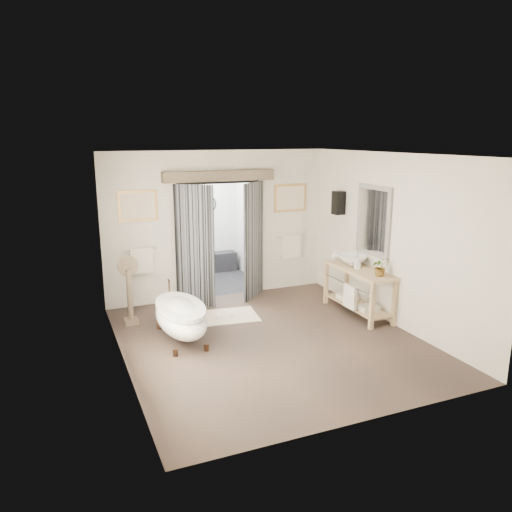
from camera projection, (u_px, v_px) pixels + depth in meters
name	position (u px, v px, depth m)	size (l,w,h in m)	color
ground_plane	(271.00, 341.00, 7.90)	(5.00, 5.00, 0.00)	#4E3C31
room_shell	(272.00, 227.00, 7.35)	(4.52, 5.02, 2.91)	beige
shower_room	(198.00, 238.00, 11.27)	(2.22, 2.01, 2.51)	#252528
back_wall_dressing	(222.00, 221.00, 9.61)	(3.82, 0.68, 2.52)	black
clawfoot_tub	(181.00, 317.00, 7.86)	(0.73, 1.62, 0.79)	#3D281A
vanity	(358.00, 287.00, 8.98)	(0.57, 1.60, 0.85)	tan
pedestal_mirror	(130.00, 295.00, 8.51)	(0.36, 0.23, 1.21)	#6C5F4B
rug	(224.00, 316.00, 8.94)	(1.20, 0.80, 0.01)	beige
slippers	(225.00, 314.00, 8.97)	(0.39, 0.26, 0.05)	beige
basin	(352.00, 260.00, 9.13)	(0.54, 0.54, 0.18)	white
plant	(381.00, 267.00, 8.41)	(0.29, 0.25, 0.32)	gray
soap_bottle_a	(357.00, 264.00, 8.86)	(0.09, 0.09, 0.20)	gray
soap_bottle_b	(335.00, 255.00, 9.51)	(0.14, 0.14, 0.18)	gray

